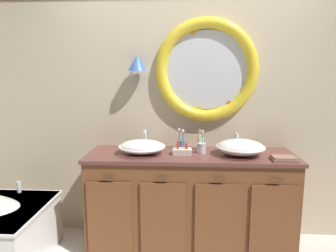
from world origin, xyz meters
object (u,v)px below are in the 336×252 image
object	(u,v)px
sink_basin_right	(240,147)
toothbrush_holder_right	(201,147)
sink_basin_left	(142,147)
toothbrush_holder_left	(181,144)
toiletry_basket	(182,151)
soap_dispenser	(200,143)
folded_hand_towel	(284,159)

from	to	relation	value
sink_basin_right	toothbrush_holder_right	xyz separation A→B (m)	(-0.33, 0.05, -0.02)
sink_basin_left	toothbrush_holder_left	size ratio (longest dim) A/B	2.07
toothbrush_holder_left	toiletry_basket	xyz separation A→B (m)	(0.01, -0.19, -0.02)
sink_basin_right	soap_dispenser	bearing A→B (deg)	153.68
sink_basin_right	toothbrush_holder_left	world-z (taller)	toothbrush_holder_left
toiletry_basket	toothbrush_holder_left	bearing A→B (deg)	94.46
sink_basin_right	toothbrush_holder_left	xyz separation A→B (m)	(-0.52, 0.18, -0.02)
folded_hand_towel	toiletry_basket	world-z (taller)	toiletry_basket
sink_basin_left	sink_basin_right	xyz separation A→B (m)	(0.86, 0.00, 0.01)
sink_basin_left	toiletry_basket	distance (m)	0.36
toothbrush_holder_right	folded_hand_towel	world-z (taller)	toothbrush_holder_right
soap_dispenser	toiletry_basket	bearing A→B (deg)	-133.54
toothbrush_holder_right	folded_hand_towel	size ratio (longest dim) A/B	1.08
toothbrush_holder_right	soap_dispenser	size ratio (longest dim) A/B	1.47
sink_basin_right	soap_dispenser	size ratio (longest dim) A/B	2.95
toothbrush_holder_left	soap_dispenser	world-z (taller)	toothbrush_holder_left
sink_basin_left	soap_dispenser	world-z (taller)	soap_dispenser
toothbrush_holder_right	folded_hand_towel	bearing A→B (deg)	-16.54
toothbrush_holder_right	folded_hand_towel	distance (m)	0.69
sink_basin_left	toiletry_basket	size ratio (longest dim) A/B	2.52
toothbrush_holder_right	toiletry_basket	bearing A→B (deg)	-161.99
sink_basin_left	soap_dispenser	size ratio (longest dim) A/B	2.89
sink_basin_right	toothbrush_holder_right	world-z (taller)	toothbrush_holder_right
sink_basin_right	toothbrush_holder_left	bearing A→B (deg)	160.75
sink_basin_left	toothbrush_holder_left	bearing A→B (deg)	27.93
toothbrush_holder_left	toiletry_basket	size ratio (longest dim) A/B	1.21
toothbrush_holder_left	folded_hand_towel	xyz separation A→B (m)	(0.85, -0.33, -0.03)
toothbrush_holder_right	soap_dispenser	distance (m)	0.12
folded_hand_towel	toothbrush_holder_right	bearing A→B (deg)	163.46
sink_basin_right	toiletry_basket	bearing A→B (deg)	-178.98
toothbrush_holder_right	soap_dispenser	xyz separation A→B (m)	(-0.00, 0.12, 0.01)
sink_basin_right	folded_hand_towel	distance (m)	0.36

